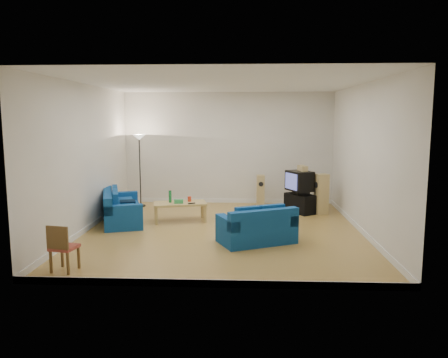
{
  "coord_description": "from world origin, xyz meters",
  "views": [
    {
      "loc": [
        0.45,
        -9.36,
        2.47
      ],
      "look_at": [
        0.0,
        0.4,
        1.1
      ],
      "focal_mm": 35.0,
      "sensor_mm": 36.0,
      "label": 1
    }
  ],
  "objects_px": {
    "coffee_table": "(180,205)",
    "tv_stand": "(300,203)",
    "sofa_three_seat": "(120,211)",
    "television": "(299,181)",
    "sofa_loveseat": "(258,230)"
  },
  "relations": [
    {
      "from": "sofa_three_seat",
      "to": "television",
      "type": "bearing_deg",
      "value": 88.12
    },
    {
      "from": "coffee_table",
      "to": "television",
      "type": "bearing_deg",
      "value": 19.38
    },
    {
      "from": "sofa_three_seat",
      "to": "television",
      "type": "xyz_separation_m",
      "value": [
        4.39,
        1.22,
        0.57
      ]
    },
    {
      "from": "sofa_three_seat",
      "to": "sofa_loveseat",
      "type": "distance_m",
      "value": 3.62
    },
    {
      "from": "coffee_table",
      "to": "tv_stand",
      "type": "relative_size",
      "value": 1.67
    },
    {
      "from": "coffee_table",
      "to": "television",
      "type": "height_order",
      "value": "television"
    },
    {
      "from": "tv_stand",
      "to": "television",
      "type": "relative_size",
      "value": 1.0
    },
    {
      "from": "sofa_three_seat",
      "to": "tv_stand",
      "type": "bearing_deg",
      "value": 88.2
    },
    {
      "from": "sofa_loveseat",
      "to": "coffee_table",
      "type": "height_order",
      "value": "sofa_loveseat"
    },
    {
      "from": "coffee_table",
      "to": "television",
      "type": "xyz_separation_m",
      "value": [
        2.98,
        1.05,
        0.45
      ]
    },
    {
      "from": "coffee_table",
      "to": "tv_stand",
      "type": "height_order",
      "value": "tv_stand"
    },
    {
      "from": "sofa_three_seat",
      "to": "coffee_table",
      "type": "xyz_separation_m",
      "value": [
        1.42,
        0.17,
        0.12
      ]
    },
    {
      "from": "television",
      "to": "sofa_three_seat",
      "type": "bearing_deg",
      "value": -100.62
    },
    {
      "from": "coffee_table",
      "to": "television",
      "type": "distance_m",
      "value": 3.19
    },
    {
      "from": "coffee_table",
      "to": "tv_stand",
      "type": "distance_m",
      "value": 3.2
    }
  ]
}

